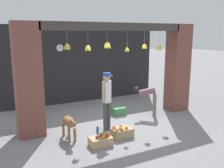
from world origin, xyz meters
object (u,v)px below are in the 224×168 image
worker_stooping (149,97)px  fruit_crate_apples (101,141)px  shopkeeper (107,97)px  fruit_crate_oranges (122,132)px  produce_box_green (118,111)px  wall_clock (60,48)px  dog (69,123)px  water_bottle (98,131)px

worker_stooping → fruit_crate_apples: (-2.43, -1.36, -0.54)m
shopkeeper → fruit_crate_oranges: shopkeeper is taller
worker_stooping → fruit_crate_oranges: 2.12m
produce_box_green → fruit_crate_apples: bearing=-128.7°
fruit_crate_apples → wall_clock: bearing=87.1°
dog → worker_stooping: bearing=101.5°
shopkeeper → fruit_crate_apples: shopkeeper is taller
produce_box_green → water_bottle: size_ratio=1.77×
shopkeeper → worker_stooping: (1.83, 0.49, -0.34)m
fruit_crate_apples → water_bottle: bearing=73.0°
worker_stooping → water_bottle: worker_stooping is taller
produce_box_green → water_bottle: (-1.38, -1.33, -0.01)m
shopkeeper → fruit_crate_apples: (-0.60, -0.87, -0.88)m
dog → produce_box_green: (2.16, 1.23, -0.33)m
worker_stooping → wall_clock: bearing=71.5°
worker_stooping → fruit_crate_oranges: worker_stooping is taller
fruit_crate_apples → produce_box_green: fruit_crate_apples is taller
dog → shopkeeper: size_ratio=0.56×
worker_stooping → produce_box_green: size_ratio=2.28×
water_bottle → produce_box_green: bearing=43.9°
shopkeeper → wall_clock: wall_clock is taller
fruit_crate_apples → produce_box_green: bearing=51.3°
fruit_crate_oranges → produce_box_green: fruit_crate_oranges is taller
shopkeeper → produce_box_green: bearing=-148.7°
water_bottle → wall_clock: size_ratio=0.90×
shopkeeper → fruit_crate_oranges: bearing=83.9°
worker_stooping → wall_clock: (-2.22, 2.78, 1.56)m
shopkeeper → worker_stooping: size_ratio=1.67×
fruit_crate_apples → worker_stooping: bearing=29.3°
fruit_crate_apples → water_bottle: (0.20, 0.64, -0.01)m
fruit_crate_apples → produce_box_green: 2.53m
dog → produce_box_green: dog is taller
wall_clock → fruit_crate_apples: bearing=-92.9°
dog → wall_clock: wall_clock is taller
water_bottle → fruit_crate_apples: bearing=-107.0°
produce_box_green → wall_clock: wall_clock is taller
fruit_crate_oranges → produce_box_green: size_ratio=1.27×
worker_stooping → wall_clock: 3.89m
worker_stooping → produce_box_green: (-0.85, 0.61, -0.54)m
fruit_crate_oranges → fruit_crate_apples: (-0.73, -0.20, -0.01)m
wall_clock → dog: bearing=-103.1°
fruit_crate_oranges → wall_clock: (-0.52, 3.94, 2.10)m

